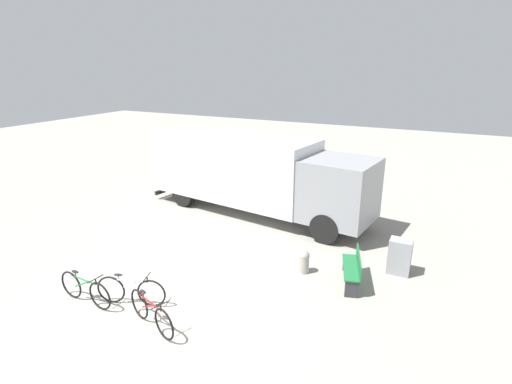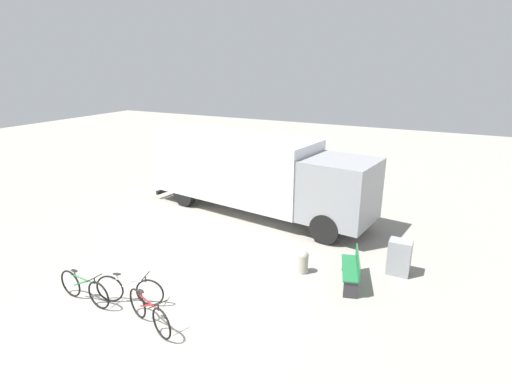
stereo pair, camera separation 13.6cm
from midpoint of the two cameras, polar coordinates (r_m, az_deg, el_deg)
The scene contains 8 objects.
ground_plane at distance 9.88m, azimuth -13.71°, elevation -16.37°, with size 60.00×60.00×0.00m, color gray.
delivery_truck at distance 14.85m, azimuth -0.62°, elevation 2.96°, with size 9.01×3.35×2.90m.
park_bench at distance 10.74m, azimuth 13.42°, elevation -10.47°, with size 0.79×1.50×0.83m.
bicycle_near at distance 10.57m, azimuth -23.58°, elevation -12.63°, with size 1.72×0.44×0.79m.
bicycle_middle at distance 10.14m, azimuth -17.82°, elevation -13.25°, with size 1.65×0.62×0.79m.
bicycle_far at distance 9.25m, azimuth -15.18°, elevation -16.30°, with size 1.64×0.66×0.79m.
bollard_near_bench at distance 11.09m, azimuth 6.52°, elevation -9.72°, with size 0.30×0.30×0.66m.
utility_box at distance 11.59m, azimuth 19.52°, elevation -8.68°, with size 0.59×0.44×0.98m.
Camera 1 is at (5.45, -6.10, 5.51)m, focal length 28.00 mm.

